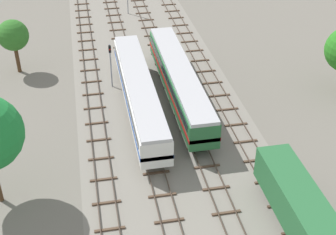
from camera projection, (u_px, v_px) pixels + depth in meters
ground_plane at (136, 36)px, 67.94m from camera, size 480.00×480.00×0.00m
ballast_bed at (136, 36)px, 67.94m from camera, size 18.02×176.00×0.01m
track_far_left at (86, 36)px, 67.57m from camera, size 2.40×126.00×0.29m
track_left at (119, 34)px, 68.32m from camera, size 2.40×126.00×0.29m
track_centre_left at (151, 31)px, 69.06m from camera, size 2.40×126.00×0.29m
track_centre at (182, 29)px, 69.81m from camera, size 2.40×126.00×0.29m
freight_boxcar_centre_nearest at (306, 218)px, 34.52m from camera, size 2.87×14.00×3.60m
passenger_coach_left_near at (139, 91)px, 49.56m from camera, size 2.96×22.00×3.80m
passenger_coach_centre_left_mid at (179, 79)px, 51.69m from camera, size 2.96×22.00×3.80m
signal_post_near at (111, 60)px, 53.78m from camera, size 0.28×0.47×5.36m
lineside_tree_1 at (13, 36)px, 56.22m from camera, size 3.69×3.69×6.66m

